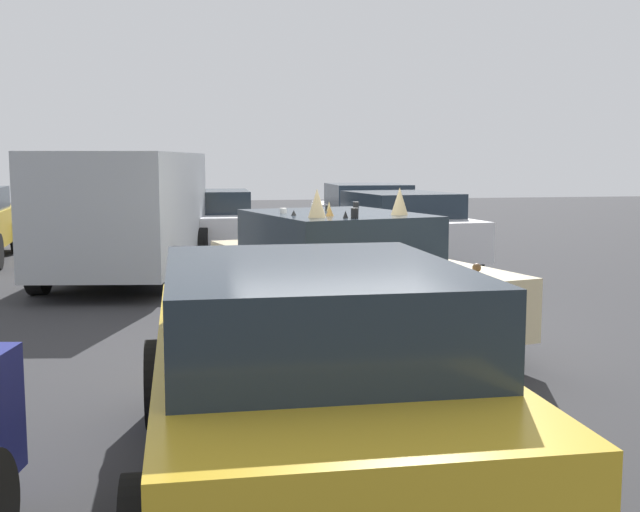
# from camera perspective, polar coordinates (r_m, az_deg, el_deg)

# --- Properties ---
(ground_plane) EXTENTS (60.00, 60.00, 0.00)m
(ground_plane) POSITION_cam_1_polar(r_m,az_deg,el_deg) (9.22, 1.84, -5.51)
(ground_plane) COLOR #2D2D30
(art_car_decorated) EXTENTS (4.89, 2.84, 1.68)m
(art_car_decorated) POSITION_cam_1_polar(r_m,az_deg,el_deg) (9.15, 1.68, -1.12)
(art_car_decorated) COLOR beige
(art_car_decorated) RESTS_ON ground
(parked_van_row_back_far) EXTENTS (5.54, 2.88, 2.10)m
(parked_van_row_back_far) POSITION_cam_1_polar(r_m,az_deg,el_deg) (13.62, -13.63, 3.37)
(parked_van_row_back_far) COLOR #9EA3A8
(parked_van_row_back_far) RESTS_ON ground
(parked_sedan_near_left) EXTENTS (4.53, 2.37, 1.39)m
(parked_sedan_near_left) POSITION_cam_1_polar(r_m,az_deg,el_deg) (14.89, 5.45, 2.03)
(parked_sedan_near_left) COLOR silver
(parked_sedan_near_left) RESTS_ON ground
(parked_sedan_far_left) EXTENTS (4.20, 2.02, 1.43)m
(parked_sedan_far_left) POSITION_cam_1_polar(r_m,az_deg,el_deg) (4.71, -1.18, -8.57)
(parked_sedan_far_left) COLOR gold
(parked_sedan_far_left) RESTS_ON ground
(parked_sedan_behind_left) EXTENTS (4.66, 2.23, 1.44)m
(parked_sedan_behind_left) POSITION_cam_1_polar(r_m,az_deg,el_deg) (18.23, 3.27, 2.97)
(parked_sedan_behind_left) COLOR silver
(parked_sedan_behind_left) RESTS_ON ground
(parked_sedan_behind_right) EXTENTS (4.36, 2.23, 1.34)m
(parked_sedan_behind_right) POSITION_cam_1_polar(r_m,az_deg,el_deg) (17.17, -8.02, 2.53)
(parked_sedan_behind_right) COLOR white
(parked_sedan_behind_right) RESTS_ON ground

